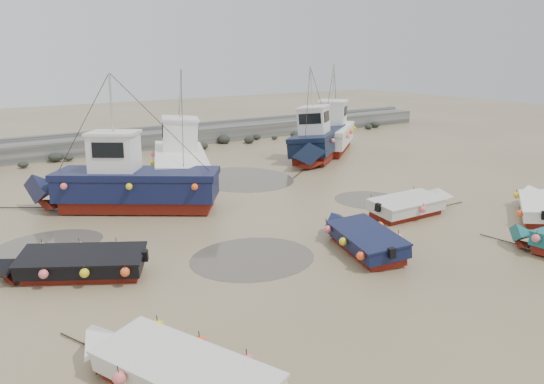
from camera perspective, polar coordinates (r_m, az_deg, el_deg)
The scene contains 16 objects.
ground at distance 21.95m, azimuth 3.54°, elevation -4.18°, with size 120.00×120.00×0.00m, color #9E8864.
seawall at distance 40.92m, azimuth -15.74°, elevation 5.17°, with size 60.00×4.92×1.50m.
puddle_a at distance 19.14m, azimuth -2.12°, elevation -7.09°, with size 4.61×4.61×0.01m, color #4E483E.
puddle_b at distance 26.83m, azimuth 10.28°, elevation -0.82°, with size 3.28×3.28×0.01m, color #4E483E.
puddle_c at distance 22.19m, azimuth -22.76°, elevation -5.14°, with size 3.99×3.99×0.01m, color #4E483E.
puddle_d at distance 30.79m, azimuth -3.22°, elevation 1.44°, with size 5.70×5.70×0.01m, color #4E483E.
dinghy_0 at distance 12.31m, azimuth -10.53°, elevation -17.98°, with size 3.31×6.42×1.43m.
dinghy_1 at distance 20.02m, azimuth 9.80°, elevation -4.64°, with size 2.99×5.88×1.43m.
dinghy_3 at distance 26.59m, azimuth 26.92°, elevation -1.18°, with size 5.63×4.14×1.43m.
dinghy_4 at distance 18.62m, azimuth -20.76°, elevation -6.97°, with size 5.77×3.90×1.43m.
dinghy_5 at distance 24.67m, azimuth 14.80°, elevation -1.16°, with size 5.82×2.14×1.43m.
cabin_boat_0 at distance 25.40m, azimuth -15.63°, elevation 1.05°, with size 9.32×7.19×6.22m.
cabin_boat_1 at distance 29.75m, azimuth -10.05°, elevation 3.33°, with size 5.92×10.67×6.22m.
cabin_boat_2 at distance 36.19m, azimuth 4.96°, elevation 5.59°, with size 8.81×7.16×6.22m.
cabin_boat_3 at distance 39.97m, azimuth 6.39°, elevation 6.47°, with size 8.26×7.35×6.22m.
person at distance 26.76m, azimuth -16.03°, elevation -1.22°, with size 0.59×0.39×1.62m, color #151F33.
Camera 1 is at (-12.83, -16.30, 7.18)m, focal length 35.00 mm.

